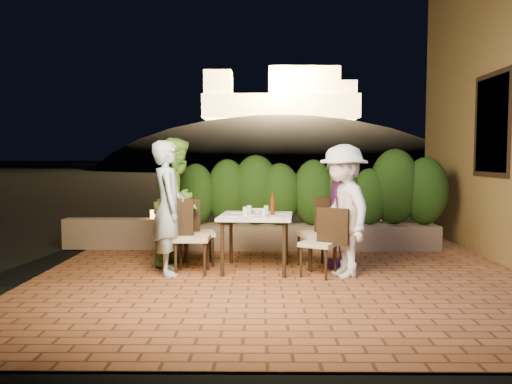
{
  "coord_description": "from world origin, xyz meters",
  "views": [
    {
      "loc": [
        -0.64,
        -5.94,
        1.52
      ],
      "look_at": [
        -0.69,
        0.79,
        1.05
      ],
      "focal_mm": 35.0,
      "sensor_mm": 36.0,
      "label": 1
    }
  ],
  "objects_px": {
    "chair_right_front": "(318,242)",
    "diner_blue": "(168,208)",
    "diner_green": "(178,201)",
    "parapet_lamp": "(153,214)",
    "beer_bottle": "(273,204)",
    "bowl": "(257,210)",
    "diner_white": "(343,211)",
    "chair_left_front": "(192,236)",
    "dining_table": "(256,243)",
    "chair_right_back": "(316,232)",
    "diner_purple": "(341,211)",
    "chair_left_back": "(199,232)"
  },
  "relations": [
    {
      "from": "chair_right_front",
      "to": "diner_blue",
      "type": "distance_m",
      "value": 1.99
    },
    {
      "from": "diner_green",
      "to": "parapet_lamp",
      "type": "bearing_deg",
      "value": 39.84
    },
    {
      "from": "beer_bottle",
      "to": "bowl",
      "type": "distance_m",
      "value": 0.41
    },
    {
      "from": "chair_right_front",
      "to": "diner_white",
      "type": "bearing_deg",
      "value": -151.57
    },
    {
      "from": "chair_left_front",
      "to": "diner_green",
      "type": "xyz_separation_m",
      "value": [
        -0.27,
        0.55,
        0.41
      ]
    },
    {
      "from": "dining_table",
      "to": "chair_right_back",
      "type": "distance_m",
      "value": 0.86
    },
    {
      "from": "diner_white",
      "to": "diner_blue",
      "type": "bearing_deg",
      "value": -109.31
    },
    {
      "from": "chair_right_back",
      "to": "diner_purple",
      "type": "relative_size",
      "value": 0.62
    },
    {
      "from": "diner_green",
      "to": "diner_white",
      "type": "distance_m",
      "value": 2.33
    },
    {
      "from": "diner_green",
      "to": "bowl",
      "type": "bearing_deg",
      "value": -79.37
    },
    {
      "from": "chair_right_back",
      "to": "diner_purple",
      "type": "height_order",
      "value": "diner_purple"
    },
    {
      "from": "dining_table",
      "to": "diner_white",
      "type": "relative_size",
      "value": 0.57
    },
    {
      "from": "chair_right_front",
      "to": "diner_blue",
      "type": "relative_size",
      "value": 0.51
    },
    {
      "from": "beer_bottle",
      "to": "bowl",
      "type": "bearing_deg",
      "value": 123.12
    },
    {
      "from": "dining_table",
      "to": "beer_bottle",
      "type": "xyz_separation_m",
      "value": [
        0.22,
        0.0,
        0.52
      ]
    },
    {
      "from": "chair_right_back",
      "to": "chair_left_back",
      "type": "bearing_deg",
      "value": -23.87
    },
    {
      "from": "chair_left_front",
      "to": "parapet_lamp",
      "type": "distance_m",
      "value": 1.99
    },
    {
      "from": "bowl",
      "to": "diner_purple",
      "type": "bearing_deg",
      "value": -6.74
    },
    {
      "from": "dining_table",
      "to": "diner_purple",
      "type": "distance_m",
      "value": 1.25
    },
    {
      "from": "diner_purple",
      "to": "chair_left_front",
      "type": "bearing_deg",
      "value": -65.11
    },
    {
      "from": "parapet_lamp",
      "to": "beer_bottle",
      "type": "bearing_deg",
      "value": -39.49
    },
    {
      "from": "diner_white",
      "to": "chair_left_front",
      "type": "bearing_deg",
      "value": -111.22
    },
    {
      "from": "dining_table",
      "to": "chair_right_front",
      "type": "distance_m",
      "value": 0.87
    },
    {
      "from": "chair_left_front",
      "to": "chair_right_back",
      "type": "relative_size",
      "value": 1.01
    },
    {
      "from": "diner_green",
      "to": "parapet_lamp",
      "type": "distance_m",
      "value": 1.41
    },
    {
      "from": "bowl",
      "to": "chair_left_front",
      "type": "bearing_deg",
      "value": -149.14
    },
    {
      "from": "parapet_lamp",
      "to": "chair_right_back",
      "type": "bearing_deg",
      "value": -28.86
    },
    {
      "from": "diner_blue",
      "to": "diner_white",
      "type": "xyz_separation_m",
      "value": [
        2.24,
        -0.11,
        -0.03
      ]
    },
    {
      "from": "diner_purple",
      "to": "beer_bottle",
      "type": "bearing_deg",
      "value": -64.17
    },
    {
      "from": "parapet_lamp",
      "to": "diner_purple",
      "type": "bearing_deg",
      "value": -26.09
    },
    {
      "from": "bowl",
      "to": "diner_white",
      "type": "bearing_deg",
      "value": -31.06
    },
    {
      "from": "diner_white",
      "to": "diner_purple",
      "type": "relative_size",
      "value": 1.07
    },
    {
      "from": "bowl",
      "to": "chair_right_front",
      "type": "height_order",
      "value": "chair_right_front"
    },
    {
      "from": "diner_green",
      "to": "dining_table",
      "type": "bearing_deg",
      "value": -95.76
    },
    {
      "from": "diner_blue",
      "to": "dining_table",
      "type": "bearing_deg",
      "value": -93.61
    },
    {
      "from": "chair_right_front",
      "to": "diner_purple",
      "type": "height_order",
      "value": "diner_purple"
    },
    {
      "from": "diner_blue",
      "to": "diner_green",
      "type": "height_order",
      "value": "diner_green"
    },
    {
      "from": "diner_purple",
      "to": "parapet_lamp",
      "type": "relative_size",
      "value": 11.18
    },
    {
      "from": "chair_left_back",
      "to": "diner_green",
      "type": "xyz_separation_m",
      "value": [
        -0.3,
        0.03,
        0.43
      ]
    },
    {
      "from": "dining_table",
      "to": "beer_bottle",
      "type": "height_order",
      "value": "beer_bottle"
    },
    {
      "from": "chair_left_front",
      "to": "diner_blue",
      "type": "distance_m",
      "value": 0.49
    },
    {
      "from": "chair_right_front",
      "to": "diner_blue",
      "type": "height_order",
      "value": "diner_blue"
    },
    {
      "from": "dining_table",
      "to": "chair_left_back",
      "type": "bearing_deg",
      "value": 156.46
    },
    {
      "from": "chair_right_back",
      "to": "beer_bottle",
      "type": "bearing_deg",
      "value": -0.78
    },
    {
      "from": "parapet_lamp",
      "to": "bowl",
      "type": "bearing_deg",
      "value": -36.39
    },
    {
      "from": "chair_right_front",
      "to": "bowl",
      "type": "bearing_deg",
      "value": -11.72
    },
    {
      "from": "chair_left_front",
      "to": "diner_blue",
      "type": "bearing_deg",
      "value": -170.12
    },
    {
      "from": "bowl",
      "to": "parapet_lamp",
      "type": "relative_size",
      "value": 1.37
    },
    {
      "from": "chair_right_back",
      "to": "diner_blue",
      "type": "bearing_deg",
      "value": -6.35
    },
    {
      "from": "bowl",
      "to": "diner_green",
      "type": "relative_size",
      "value": 0.11
    }
  ]
}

